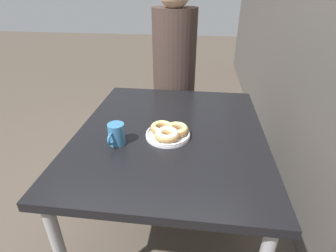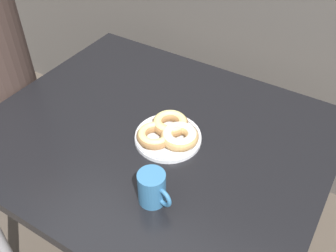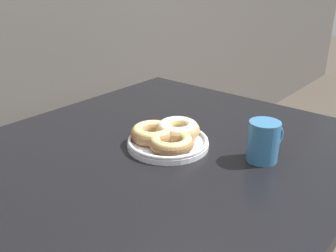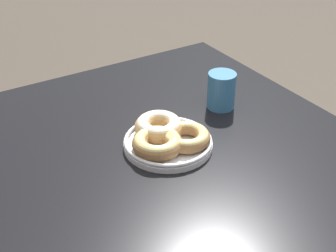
# 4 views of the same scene
# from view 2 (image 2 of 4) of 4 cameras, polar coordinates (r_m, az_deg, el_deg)

# --- Properties ---
(dining_table) EXTENTS (1.14, 0.95, 0.75)m
(dining_table) POSITION_cam_2_polar(r_m,az_deg,el_deg) (1.31, -2.12, -3.28)
(dining_table) COLOR black
(dining_table) RESTS_ON ground_plane
(donut_plate) EXTENTS (0.22, 0.24, 0.06)m
(donut_plate) POSITION_cam_2_polar(r_m,az_deg,el_deg) (1.21, 0.13, -1.06)
(donut_plate) COLOR white
(donut_plate) RESTS_ON dining_table
(coffee_mug) EXTENTS (0.11, 0.08, 0.10)m
(coffee_mug) POSITION_cam_2_polar(r_m,az_deg,el_deg) (1.03, -2.38, -9.43)
(coffee_mug) COLOR teal
(coffee_mug) RESTS_ON dining_table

